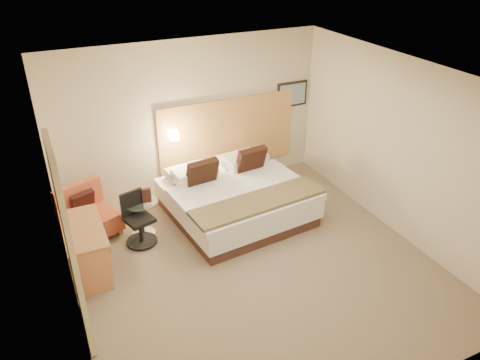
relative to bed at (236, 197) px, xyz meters
name	(u,v)px	position (x,y,z in m)	size (l,w,h in m)	color
floor	(254,264)	(-0.31, -1.29, -0.34)	(4.80, 5.00, 0.02)	#786751
ceiling	(257,78)	(-0.31, -1.29, 2.38)	(4.80, 5.00, 0.02)	silver
wall_back	(189,118)	(-0.31, 1.22, 1.02)	(4.80, 0.02, 2.70)	beige
wall_front	(386,307)	(-0.31, -3.80, 1.02)	(4.80, 0.02, 2.70)	beige
wall_left	(60,226)	(-2.72, -1.29, 1.02)	(0.02, 5.00, 2.70)	beige
wall_right	(400,148)	(2.10, -1.29, 1.02)	(0.02, 5.00, 2.70)	beige
headboard_panel	(228,133)	(0.39, 1.18, 0.62)	(2.60, 0.04, 1.30)	tan
art_frame	(292,94)	(1.71, 1.19, 1.17)	(0.62, 0.03, 0.47)	black
art_canvas	(293,94)	(1.71, 1.17, 1.17)	(0.54, 0.01, 0.39)	#758DA2
lamp_arm	(172,134)	(-0.66, 1.13, 0.82)	(0.02, 0.02, 0.12)	silver
lamp_shade	(173,135)	(-0.66, 1.07, 0.82)	(0.15, 0.15, 0.15)	beige
curtain	(70,247)	(-2.67, -1.54, 0.89)	(0.06, 0.90, 2.42)	beige
bottle_a	(135,196)	(-1.59, 0.15, 0.35)	(0.06, 0.06, 0.21)	#90A5DE
menu_folder	(146,195)	(-1.44, 0.08, 0.36)	(0.14, 0.05, 0.23)	#351B16
bed	(236,197)	(0.00, 0.00, 0.00)	(2.27, 2.23, 1.03)	#412720
lounge_chair	(88,216)	(-2.29, 0.46, -0.01)	(0.96, 0.90, 0.81)	#A2654C
side_table	(142,216)	(-1.54, 0.12, -0.01)	(0.57, 0.57, 0.58)	silver
desk	(86,237)	(-2.43, -0.42, 0.23)	(0.53, 1.14, 0.71)	#A06A3F
desk_chair	(138,223)	(-1.64, -0.06, 0.01)	(0.58, 0.58, 0.82)	black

